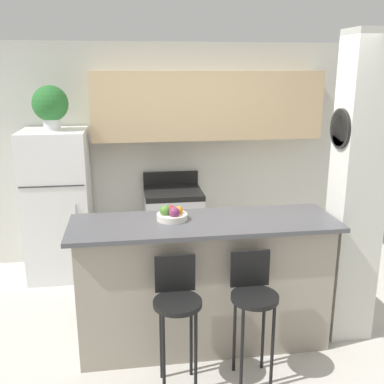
{
  "coord_description": "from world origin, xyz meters",
  "views": [
    {
      "loc": [
        -0.59,
        -3.32,
        2.26
      ],
      "look_at": [
        0.0,
        0.68,
        1.15
      ],
      "focal_mm": 42.0,
      "sensor_mm": 36.0,
      "label": 1
    }
  ],
  "objects": [
    {
      "name": "refrigerator",
      "position": [
        -1.35,
        1.56,
        0.82
      ],
      "size": [
        0.68,
        0.7,
        1.63
      ],
      "color": "white",
      "rests_on": "ground_plane"
    },
    {
      "name": "bar_stool_left",
      "position": [
        -0.28,
        -0.48,
        0.65
      ],
      "size": [
        0.34,
        0.34,
        0.98
      ],
      "color": "black",
      "rests_on": "ground_plane"
    },
    {
      "name": "stove_range",
      "position": [
        -0.08,
        1.62,
        0.46
      ],
      "size": [
        0.65,
        0.6,
        1.07
      ],
      "color": "silver",
      "rests_on": "ground_plane"
    },
    {
      "name": "potted_plant_on_fridge",
      "position": [
        -1.35,
        1.56,
        1.89
      ],
      "size": [
        0.37,
        0.37,
        0.46
      ],
      "color": "silver",
      "rests_on": "refrigerator"
    },
    {
      "name": "wall_back",
      "position": [
        0.14,
        1.88,
        1.52
      ],
      "size": [
        5.6,
        0.38,
        2.55
      ],
      "color": "silver",
      "rests_on": "ground_plane"
    },
    {
      "name": "bar_stool_right",
      "position": [
        0.28,
        -0.48,
        0.65
      ],
      "size": [
        0.34,
        0.34,
        0.98
      ],
      "color": "black",
      "rests_on": "ground_plane"
    },
    {
      "name": "ground_plane",
      "position": [
        0.0,
        0.0,
        0.0
      ],
      "size": [
        14.0,
        14.0,
        0.0
      ],
      "primitive_type": "plane",
      "color": "beige"
    },
    {
      "name": "pillar_right",
      "position": [
        1.26,
        -0.02,
        1.28
      ],
      "size": [
        0.38,
        0.32,
        2.55
      ],
      "color": "silver",
      "rests_on": "ground_plane"
    },
    {
      "name": "counter_bar",
      "position": [
        0.0,
        0.0,
        0.55
      ],
      "size": [
        2.13,
        0.67,
        1.09
      ],
      "color": "gray",
      "rests_on": "ground_plane"
    },
    {
      "name": "fruit_bowl",
      "position": [
        -0.25,
        0.07,
        1.14
      ],
      "size": [
        0.25,
        0.25,
        0.12
      ],
      "color": "silver",
      "rests_on": "counter_bar"
    }
  ]
}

